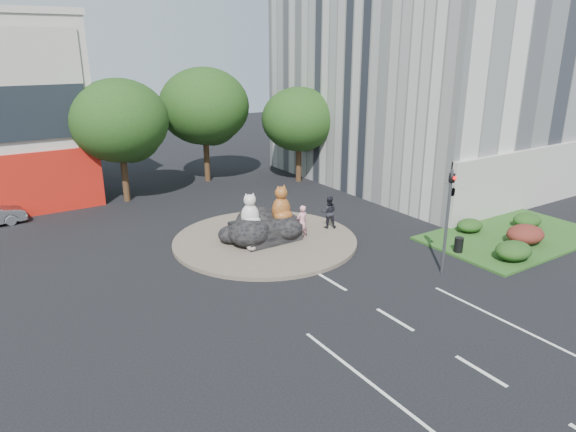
{
  "coord_description": "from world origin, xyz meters",
  "views": [
    {
      "loc": [
        -13.24,
        -12.65,
        10.24
      ],
      "look_at": [
        0.24,
        8.07,
        2.0
      ],
      "focal_mm": 32.0,
      "sensor_mm": 36.0,
      "label": 1
    }
  ],
  "objects_px": {
    "pedestrian_pink": "(302,222)",
    "cat_tabby": "(281,203)",
    "cat_white": "(250,210)",
    "kitten_white": "(299,230)",
    "litter_bin": "(459,245)",
    "kitten_calico": "(251,242)",
    "pedestrian_dark": "(329,212)"
  },
  "relations": [
    {
      "from": "cat_white",
      "to": "cat_tabby",
      "type": "bearing_deg",
      "value": 15.82
    },
    {
      "from": "litter_bin",
      "to": "cat_tabby",
      "type": "bearing_deg",
      "value": 134.47
    },
    {
      "from": "cat_white",
      "to": "litter_bin",
      "type": "distance_m",
      "value": 10.95
    },
    {
      "from": "kitten_calico",
      "to": "pedestrian_pink",
      "type": "relative_size",
      "value": 0.5
    },
    {
      "from": "kitten_calico",
      "to": "pedestrian_dark",
      "type": "height_order",
      "value": "pedestrian_dark"
    },
    {
      "from": "cat_white",
      "to": "pedestrian_dark",
      "type": "distance_m",
      "value": 5.03
    },
    {
      "from": "cat_white",
      "to": "kitten_white",
      "type": "xyz_separation_m",
      "value": [
        2.66,
        -0.69,
        -1.42
      ]
    },
    {
      "from": "cat_tabby",
      "to": "pedestrian_dark",
      "type": "relative_size",
      "value": 1.09
    },
    {
      "from": "cat_white",
      "to": "kitten_calico",
      "type": "bearing_deg",
      "value": -98.85
    },
    {
      "from": "kitten_calico",
      "to": "kitten_white",
      "type": "distance_m",
      "value": 3.2
    },
    {
      "from": "kitten_white",
      "to": "litter_bin",
      "type": "height_order",
      "value": "kitten_white"
    },
    {
      "from": "cat_tabby",
      "to": "cat_white",
      "type": "bearing_deg",
      "value": 171.72
    },
    {
      "from": "cat_tabby",
      "to": "pedestrian_pink",
      "type": "bearing_deg",
      "value": -56.39
    },
    {
      "from": "kitten_white",
      "to": "pedestrian_dark",
      "type": "bearing_deg",
      "value": -13.78
    },
    {
      "from": "pedestrian_dark",
      "to": "litter_bin",
      "type": "xyz_separation_m",
      "value": [
        3.5,
        -6.43,
        -0.63
      ]
    },
    {
      "from": "kitten_calico",
      "to": "litter_bin",
      "type": "relative_size",
      "value": 1.23
    },
    {
      "from": "kitten_calico",
      "to": "cat_tabby",
      "type": "bearing_deg",
      "value": 34.93
    },
    {
      "from": "cat_white",
      "to": "pedestrian_pink",
      "type": "relative_size",
      "value": 0.98
    },
    {
      "from": "pedestrian_pink",
      "to": "pedestrian_dark",
      "type": "xyz_separation_m",
      "value": [
        2.33,
        0.68,
        -0.01
      ]
    },
    {
      "from": "cat_white",
      "to": "pedestrian_pink",
      "type": "bearing_deg",
      "value": -2.65
    },
    {
      "from": "kitten_calico",
      "to": "litter_bin",
      "type": "bearing_deg",
      "value": -17.8
    },
    {
      "from": "cat_tabby",
      "to": "kitten_white",
      "type": "height_order",
      "value": "cat_tabby"
    },
    {
      "from": "kitten_calico",
      "to": "pedestrian_dark",
      "type": "xyz_separation_m",
      "value": [
        5.46,
        0.59,
        0.46
      ]
    },
    {
      "from": "litter_bin",
      "to": "kitten_white",
      "type": "bearing_deg",
      "value": 133.29
    },
    {
      "from": "pedestrian_pink",
      "to": "litter_bin",
      "type": "height_order",
      "value": "pedestrian_pink"
    },
    {
      "from": "cat_tabby",
      "to": "litter_bin",
      "type": "xyz_separation_m",
      "value": [
        6.57,
        -6.69,
        -1.62
      ]
    },
    {
      "from": "cat_tabby",
      "to": "kitten_calico",
      "type": "bearing_deg",
      "value": -164.87
    },
    {
      "from": "kitten_white",
      "to": "pedestrian_pink",
      "type": "height_order",
      "value": "pedestrian_pink"
    },
    {
      "from": "pedestrian_pink",
      "to": "cat_tabby",
      "type": "bearing_deg",
      "value": -57.85
    },
    {
      "from": "cat_tabby",
      "to": "kitten_calico",
      "type": "height_order",
      "value": "cat_tabby"
    },
    {
      "from": "cat_white",
      "to": "litter_bin",
      "type": "relative_size",
      "value": 2.41
    },
    {
      "from": "cat_tabby",
      "to": "kitten_white",
      "type": "relative_size",
      "value": 2.46
    }
  ]
}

